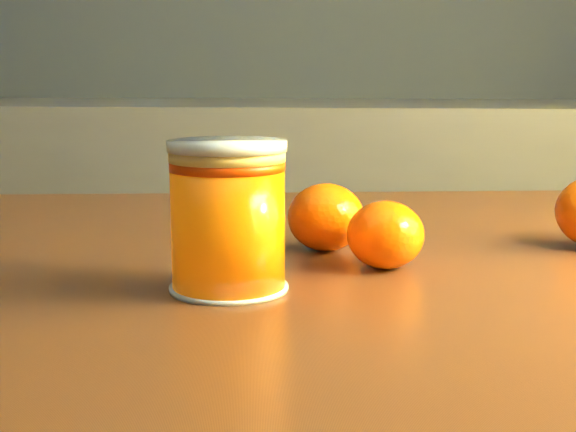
{
  "coord_description": "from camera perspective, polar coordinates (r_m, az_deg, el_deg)",
  "views": [
    {
      "loc": [
        0.77,
        -0.49,
        0.97
      ],
      "look_at": [
        0.72,
        0.06,
        0.87
      ],
      "focal_mm": 50.0,
      "sensor_mm": 36.0,
      "label": 1
    }
  ],
  "objects": [
    {
      "name": "table",
      "position": [
        0.7,
        11.8,
        -11.52
      ],
      "size": [
        1.19,
        0.91,
        0.82
      ],
      "rotation": [
        0.0,
        0.0,
        0.14
      ],
      "color": "brown",
      "rests_on": "ground"
    },
    {
      "name": "orange_extra",
      "position": [
        0.63,
        6.95,
        -1.33
      ],
      "size": [
        0.08,
        0.08,
        0.05
      ],
      "primitive_type": "ellipsoid",
      "rotation": [
        0.0,
        0.0,
        0.42
      ],
      "color": "#FF5D05",
      "rests_on": "table"
    },
    {
      "name": "orange_front",
      "position": [
        0.68,
        2.71,
        -0.08
      ],
      "size": [
        0.08,
        0.08,
        0.06
      ],
      "primitive_type": "ellipsoid",
      "rotation": [
        0.0,
        0.0,
        -0.37
      ],
      "color": "#FF5D05",
      "rests_on": "table"
    },
    {
      "name": "juice_glass",
      "position": [
        0.56,
        -4.29,
        -0.08
      ],
      "size": [
        0.08,
        0.08,
        0.1
      ],
      "rotation": [
        0.0,
        0.0,
        -0.17
      ],
      "color": "#FB6705",
      "rests_on": "table"
    },
    {
      "name": "kitchen_counter",
      "position": [
        2.15,
        -15.69,
        -4.23
      ],
      "size": [
        3.15,
        0.6,
        0.9
      ],
      "primitive_type": "cube",
      "color": "#57565C",
      "rests_on": "ground"
    }
  ]
}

